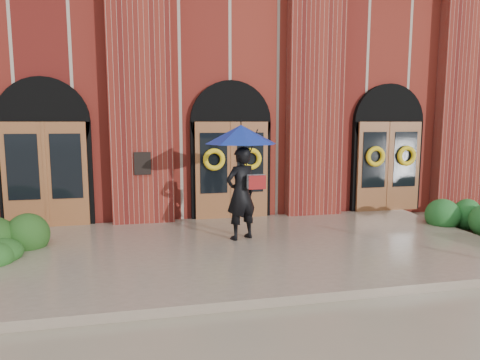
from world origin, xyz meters
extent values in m
plane|color=gray|center=(0.00, 0.00, 0.00)|extent=(90.00, 90.00, 0.00)
cube|color=gray|center=(0.00, 0.15, 0.07)|extent=(10.00, 5.30, 0.15)
cube|color=maroon|center=(0.00, 8.90, 3.50)|extent=(16.00, 12.00, 7.00)
cube|color=black|center=(-2.25, 2.47, 1.65)|extent=(0.40, 0.05, 0.55)
cube|color=maroon|center=(-2.25, 2.73, 3.50)|extent=(1.50, 0.45, 7.00)
cube|color=maroon|center=(2.25, 2.73, 3.50)|extent=(1.50, 0.45, 7.00)
cube|color=maroon|center=(6.75, 2.73, 3.50)|extent=(1.50, 0.45, 7.00)
cube|color=#985531|center=(-4.50, 2.71, 1.40)|extent=(1.90, 0.10, 2.50)
cylinder|color=black|center=(-4.50, 2.85, 2.65)|extent=(2.10, 0.22, 2.10)
cube|color=#985531|center=(0.00, 2.71, 1.40)|extent=(1.90, 0.10, 2.50)
cylinder|color=black|center=(0.00, 2.85, 2.65)|extent=(2.10, 0.22, 2.10)
cube|color=#985531|center=(4.50, 2.71, 1.40)|extent=(1.90, 0.10, 2.50)
cylinder|color=black|center=(4.50, 2.85, 2.65)|extent=(2.10, 0.22, 2.10)
torus|color=yellow|center=(-0.48, 2.59, 1.70)|extent=(0.57, 0.13, 0.57)
torus|color=yellow|center=(0.48, 2.59, 1.70)|extent=(0.57, 0.13, 0.57)
torus|color=yellow|center=(4.02, 2.59, 1.70)|extent=(0.57, 0.13, 0.57)
torus|color=yellow|center=(4.98, 2.59, 1.70)|extent=(0.57, 0.13, 0.57)
imported|color=black|center=(-0.21, 0.65, 1.14)|extent=(0.85, 0.71, 1.98)
cone|color=navy|center=(-0.21, 0.65, 2.39)|extent=(2.00, 2.00, 0.40)
cylinder|color=black|center=(-0.16, 0.60, 1.86)|extent=(0.02, 0.02, 0.65)
cube|color=#AFB2B5|center=(0.08, 0.49, 1.40)|extent=(0.41, 0.31, 0.29)
cube|color=maroon|center=(0.08, 0.39, 1.40)|extent=(0.35, 0.17, 0.29)
camera|label=1|loc=(-2.15, -8.09, 2.64)|focal=32.00mm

